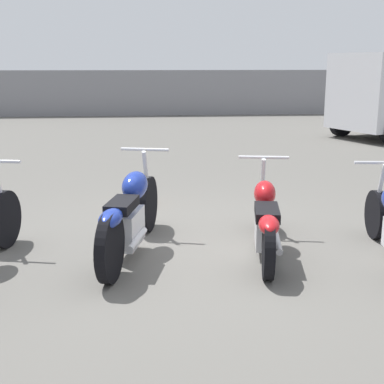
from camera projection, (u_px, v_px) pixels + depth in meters
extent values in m
plane|color=#5B5954|center=(191.00, 246.00, 6.03)|extent=(60.00, 60.00, 0.00)
cube|color=gray|center=(156.00, 93.00, 20.45)|extent=(40.00, 0.04, 1.71)
cylinder|color=black|center=(4.00, 219.00, 5.92)|extent=(0.24, 0.65, 0.65)
cylinder|color=silver|center=(0.00, 191.00, 5.80)|extent=(0.10, 0.26, 0.66)
cylinder|color=black|center=(148.00, 204.00, 6.51)|extent=(0.25, 0.68, 0.67)
cylinder|color=black|center=(110.00, 248.00, 4.98)|extent=(0.25, 0.68, 0.67)
cube|color=silver|center=(130.00, 228.00, 5.67)|extent=(0.33, 0.60, 0.37)
ellipsoid|color=navy|center=(135.00, 186.00, 5.84)|extent=(0.38, 0.59, 0.30)
cube|color=black|center=(122.00, 205.00, 5.34)|extent=(0.35, 0.56, 0.10)
ellipsoid|color=navy|center=(111.00, 218.00, 4.96)|extent=(0.30, 0.47, 0.16)
cylinder|color=silver|center=(145.00, 149.00, 6.25)|extent=(0.56, 0.17, 0.04)
cylinder|color=silver|center=(146.00, 177.00, 6.38)|extent=(0.11, 0.26, 0.67)
cylinder|color=silver|center=(137.00, 239.00, 5.52)|extent=(0.21, 0.62, 0.07)
cylinder|color=black|center=(262.00, 207.00, 6.55)|extent=(0.20, 0.59, 0.58)
cylinder|color=black|center=(268.00, 250.00, 5.07)|extent=(0.20, 0.59, 0.58)
cube|color=silver|center=(265.00, 230.00, 5.74)|extent=(0.29, 0.58, 0.32)
ellipsoid|color=#AD1419|center=(265.00, 193.00, 5.91)|extent=(0.31, 0.46, 0.28)
cube|color=black|center=(267.00, 212.00, 5.42)|extent=(0.33, 0.57, 0.10)
ellipsoid|color=#AD1419|center=(269.00, 225.00, 5.06)|extent=(0.27, 0.47, 0.16)
cylinder|color=silver|center=(264.00, 157.00, 6.30)|extent=(0.59, 0.14, 0.04)
cylinder|color=silver|center=(263.00, 183.00, 6.42)|extent=(0.09, 0.25, 0.62)
cylinder|color=silver|center=(277.00, 240.00, 5.60)|extent=(0.20, 0.73, 0.07)
cylinder|color=black|center=(376.00, 215.00, 6.24)|extent=(0.16, 0.58, 0.57)
cylinder|color=silver|center=(384.00, 163.00, 5.99)|extent=(0.66, 0.10, 0.04)
cylinder|color=silver|center=(380.00, 189.00, 6.12)|extent=(0.07, 0.25, 0.62)
cylinder|color=black|center=(341.00, 123.00, 14.88)|extent=(0.73, 0.47, 0.70)
cone|color=orange|center=(144.00, 189.00, 7.81)|extent=(0.30, 0.30, 0.43)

